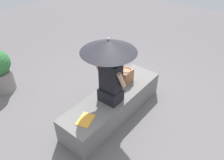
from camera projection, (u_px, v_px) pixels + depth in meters
ground_plane at (113, 113)px, 3.95m from camera, size 14.00×14.00×0.00m
stone_bench at (113, 104)px, 3.82m from camera, size 2.06×0.60×0.44m
person_seated at (111, 80)px, 3.36m from camera, size 0.29×0.47×0.90m
parasol at (109, 46)px, 3.03m from camera, size 0.83×0.83×1.10m
handbag_black at (126, 76)px, 3.92m from camera, size 0.26×0.19×0.27m
magazine at (86, 120)px, 3.21m from camera, size 0.33×0.27×0.01m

